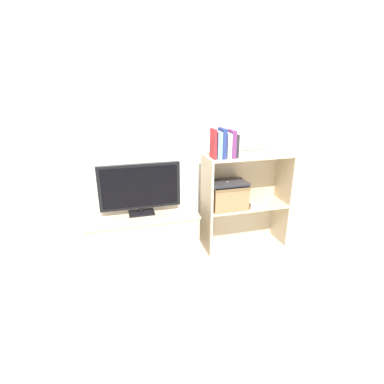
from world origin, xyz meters
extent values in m
plane|color=#BCB2A3|center=(0.00, 0.00, 0.00)|extent=(16.00, 16.00, 0.00)
cube|color=silver|center=(0.00, 0.44, 1.20)|extent=(10.00, 0.05, 2.40)
cube|color=#CCB793|center=(-0.45, 0.20, 0.20)|extent=(0.94, 0.40, 0.41)
cube|color=#CCB793|center=(-0.45, 0.20, 0.42)|extent=(0.96, 0.42, 0.02)
cube|color=black|center=(-0.45, 0.20, 0.43)|extent=(0.22, 0.14, 0.02)
cylinder|color=black|center=(-0.45, 0.20, 0.46)|extent=(0.04, 0.04, 0.04)
cube|color=black|center=(-0.45, 0.20, 0.68)|extent=(0.69, 0.04, 0.39)
cube|color=black|center=(-0.45, 0.18, 0.68)|extent=(0.64, 0.00, 0.34)
cube|color=#CCB793|center=(0.14, 0.16, 0.21)|extent=(0.02, 0.31, 0.43)
cube|color=#CCB793|center=(0.91, 0.16, 0.21)|extent=(0.02, 0.31, 0.43)
cube|color=#CCB793|center=(0.52, 0.30, 0.21)|extent=(0.75, 0.02, 0.43)
cube|color=#CCB793|center=(0.52, 0.16, 0.42)|extent=(0.75, 0.31, 0.02)
cube|color=#CCB793|center=(0.14, 0.16, 0.67)|extent=(0.02, 0.31, 0.48)
cube|color=#CCB793|center=(0.91, 0.16, 0.67)|extent=(0.02, 0.31, 0.48)
cube|color=#CCB793|center=(0.52, 0.30, 0.67)|extent=(0.75, 0.02, 0.48)
cube|color=#CCB793|center=(0.52, 0.16, 0.90)|extent=(0.75, 0.31, 0.02)
cube|color=#B22328|center=(0.17, 0.10, 1.03)|extent=(0.02, 0.12, 0.25)
cube|color=#709ECC|center=(0.20, 0.10, 1.02)|extent=(0.04, 0.15, 0.23)
cube|color=navy|center=(0.25, 0.10, 1.03)|extent=(0.04, 0.14, 0.25)
cube|color=silver|center=(0.29, 0.10, 1.01)|extent=(0.04, 0.15, 0.21)
cube|color=#6B2D66|center=(0.33, 0.10, 1.02)|extent=(0.04, 0.15, 0.23)
cube|color=#232328|center=(0.36, 0.10, 1.00)|extent=(0.02, 0.12, 0.20)
cube|color=white|center=(0.86, 0.16, 0.96)|extent=(0.05, 0.03, 0.11)
cylinder|color=silver|center=(0.86, 0.16, 1.03)|extent=(0.01, 0.01, 0.03)
cube|color=#937047|center=(0.33, 0.14, 0.54)|extent=(0.32, 0.27, 0.22)
cube|color=brown|center=(0.33, 0.14, 0.64)|extent=(0.33, 0.28, 0.02)
cube|color=#2D2D33|center=(0.33, 0.14, 0.66)|extent=(0.35, 0.22, 0.02)
cylinder|color=#99999E|center=(0.33, 0.14, 0.67)|extent=(0.02, 0.02, 0.00)
cube|color=beige|center=(0.60, 0.12, 0.46)|extent=(0.20, 0.21, 0.06)
camera|label=1|loc=(-0.66, -2.23, 1.50)|focal=28.00mm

